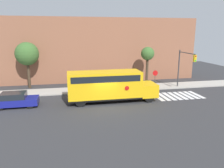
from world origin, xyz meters
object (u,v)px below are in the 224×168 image
Objects in this scene: stop_sign at (155,77)px; tree_near_sidewalk at (27,54)px; tree_far_sidewalk at (148,55)px; school_bus at (108,85)px; traffic_light at (184,64)px; parked_car at (16,100)px.

tree_near_sidewalk is at bearing 167.02° from stop_sign.
tree_near_sidewalk is 1.14× the size of tree_far_sidewalk.
tree_near_sidewalk reaches higher than stop_sign.
tree_near_sidewalk is at bearing 139.12° from school_bus.
traffic_light is (10.27, 3.03, 1.52)m from school_bus.
tree_far_sidewalk reaches higher than school_bus.
tree_far_sidewalk is (-3.35, 4.10, 0.79)m from traffic_light.
stop_sign is 0.40× the size of tree_near_sidewalk.
parked_car is at bearing -156.82° from tree_far_sidewalk.
traffic_light is at bearing 16.43° from school_bus.
tree_near_sidewalk reaches higher than parked_car.
tree_near_sidewalk is (-19.43, 4.90, 1.11)m from traffic_light.
tree_near_sidewalk is (-16.12, 3.72, 2.86)m from stop_sign.
tree_far_sidewalk is (16.09, -0.79, -0.32)m from tree_near_sidewalk.
school_bus is 12.40m from tree_near_sidewalk.
tree_near_sidewalk reaches higher than tree_far_sidewalk.
tree_near_sidewalk reaches higher than traffic_light.
tree_far_sidewalk is (-0.03, 2.92, 2.54)m from stop_sign.
school_bus is 3.86× the size of stop_sign.
traffic_light reaches higher than school_bus.
school_bus is at bearing -1.23° from parked_car.
tree_near_sidewalk reaches higher than school_bus.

